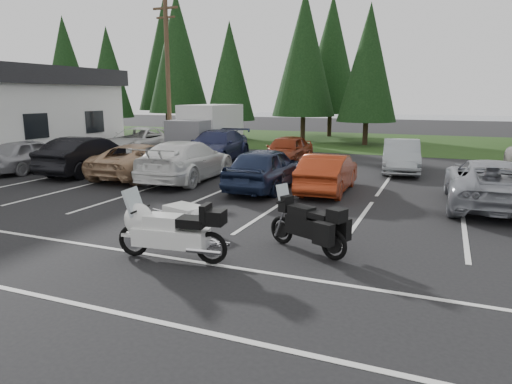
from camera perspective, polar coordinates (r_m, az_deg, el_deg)
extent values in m
plane|color=black|center=(12.99, -2.15, -3.34)|extent=(120.00, 120.00, 0.00)
cube|color=#1D3410|center=(35.94, 14.05, 6.12)|extent=(80.00, 16.00, 0.01)
cube|color=slate|center=(66.49, 21.58, 8.15)|extent=(70.00, 50.00, 0.02)
cylinder|color=#473321|center=(27.94, -10.95, 13.93)|extent=(0.26, 0.26, 9.00)
cube|color=#473321|center=(28.34, -11.27, 21.63)|extent=(1.60, 0.12, 0.12)
cube|color=#473321|center=(28.26, -11.23, 20.63)|extent=(1.20, 0.10, 0.10)
cube|color=silver|center=(14.78, 1.07, -1.44)|extent=(32.00, 16.00, 0.01)
cylinder|color=#332316|center=(47.52, -22.22, 8.43)|extent=(0.36, 0.36, 2.50)
cone|color=black|center=(47.55, -22.71, 14.43)|extent=(4.58, 4.58, 8.84)
cylinder|color=#332316|center=(42.54, -17.60, 8.22)|extent=(0.36, 0.36, 2.16)
cone|color=black|center=(42.52, -17.97, 14.03)|extent=(3.96, 3.96, 7.65)
cylinder|color=#332316|center=(40.30, -9.50, 8.88)|extent=(0.36, 0.36, 2.78)
cone|color=black|center=(40.40, -9.78, 16.78)|extent=(5.10, 5.10, 9.86)
cylinder|color=#332316|center=(36.45, -3.21, 8.19)|extent=(0.36, 0.36, 2.11)
cone|color=black|center=(36.42, -3.29, 14.83)|extent=(3.87, 3.87, 7.48)
cylinder|color=#332316|center=(35.85, 5.88, 8.48)|extent=(0.36, 0.36, 2.62)
cone|color=black|center=(35.92, 6.07, 16.84)|extent=(4.80, 4.80, 9.27)
cylinder|color=#332316|center=(33.48, 13.52, 7.67)|extent=(0.36, 0.36, 2.26)
cone|color=black|center=(33.48, 13.91, 15.39)|extent=(4.14, 4.14, 7.99)
cylinder|color=#332316|center=(45.98, -11.01, 9.24)|extent=(0.36, 0.36, 2.88)
cone|color=black|center=(46.10, -11.30, 16.41)|extent=(5.28, 5.28, 10.20)
cylinder|color=#332316|center=(40.03, 9.18, 8.82)|extent=(0.36, 0.36, 2.71)
cone|color=black|center=(40.11, 9.45, 16.57)|extent=(4.97, 4.97, 9.61)
imported|color=#A8A8AD|center=(23.51, -26.39, 4.17)|extent=(1.78, 4.42, 1.51)
imported|color=black|center=(21.79, -20.22, 4.36)|extent=(2.02, 5.10, 1.65)
imported|color=tan|center=(20.13, -14.00, 3.87)|extent=(2.50, 5.23, 1.44)
imported|color=white|center=(18.96, -8.67, 3.91)|extent=(2.72, 5.81, 1.64)
imported|color=#19233F|center=(16.92, 1.24, 3.00)|extent=(1.89, 4.67, 1.59)
imported|color=#9C2F13|center=(16.66, 8.98, 2.38)|extent=(1.60, 4.28, 1.40)
imported|color=gray|center=(16.01, 27.16, 0.99)|extent=(2.61, 5.44, 1.49)
imported|color=silver|center=(26.94, -14.54, 6.02)|extent=(3.03, 6.08, 1.65)
imported|color=#1B2044|center=(24.09, -5.02, 5.70)|extent=(2.86, 5.90, 1.66)
imported|color=maroon|center=(23.04, 3.86, 5.24)|extent=(1.87, 4.42, 1.49)
imported|color=gray|center=(21.83, 17.69, 4.30)|extent=(2.02, 4.61, 1.47)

